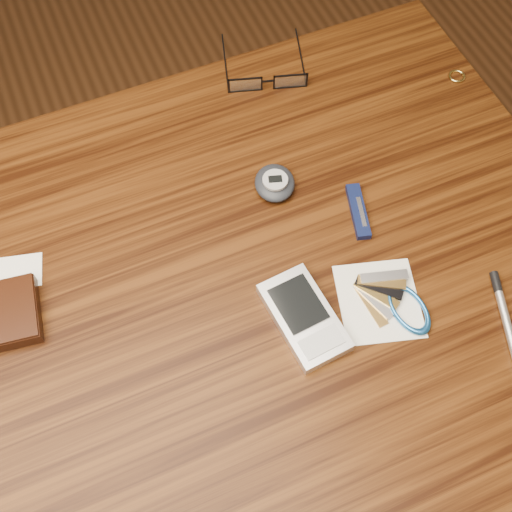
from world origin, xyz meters
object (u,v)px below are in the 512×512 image
Objects in this scene: pda_phone at (304,317)px; silver_pen at (504,311)px; eyeglasses at (267,80)px; pocket_knife at (358,211)px; notepad_keys at (393,303)px; desk at (207,328)px; pedometer at (275,183)px.

pda_phone is 0.24m from silver_pen.
eyeglasses is 0.45m from silver_pen.
pocket_knife is at bearing 115.99° from silver_pen.
notepad_keys is 0.13m from pocket_knife.
desk is 0.36m from eyeglasses.
eyeglasses is at bearing 89.78° from notepad_keys.
eyeglasses is at bearing 53.36° from desk.
silver_pen is at bearing -64.01° from pocket_knife.
notepad_keys is 0.13m from silver_pen.
notepad_keys is at bearing -25.97° from desk.
pedometer is at bearing 123.01° from silver_pen.
eyeglasses reaches higher than pda_phone.
pedometer reaches higher than pda_phone.
eyeglasses is at bearing 94.55° from pocket_knife.
pedometer is (0.04, 0.19, 0.00)m from pda_phone.
pda_phone reaches higher than desk.
pocket_knife is (0.02, -0.25, -0.01)m from eyeglasses.
pocket_knife is (0.02, 0.13, 0.00)m from notepad_keys.
pda_phone is at bearing -106.86° from eyeglasses.
pocket_knife is (0.23, 0.03, 0.11)m from desk.
desk is at bearing -142.76° from pedometer.
eyeglasses is 2.00× the size of pedometer.
pocket_knife is at bearing 80.79° from notepad_keys.
pocket_knife reaches higher than desk.
silver_pen is at bearing -75.55° from eyeglasses.
desk is at bearing 154.03° from notepad_keys.
desk is at bearing 153.25° from silver_pen.
eyeglasses is at bearing 69.59° from pedometer.
notepad_keys is at bearing -73.71° from pedometer.
desk is 12.28× the size of pocket_knife.
eyeglasses reaches higher than silver_pen.
notepad_keys is at bearing -12.35° from pda_phone.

